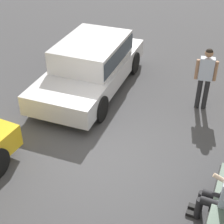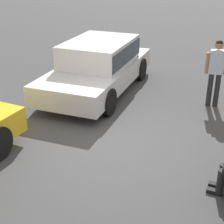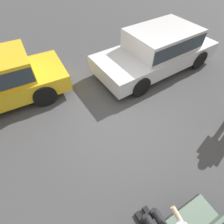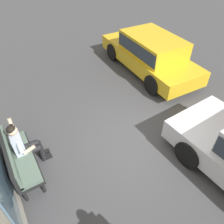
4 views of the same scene
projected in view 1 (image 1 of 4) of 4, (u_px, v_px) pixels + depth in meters
ground_plane at (102, 153)px, 7.80m from camera, size 60.00×60.00×0.00m
person_on_phone at (222, 194)px, 5.92m from camera, size 0.73×0.74×1.31m
parked_car_near at (91, 63)px, 9.84m from camera, size 4.59×2.15×1.44m
pedestrian_standing at (206, 74)px, 8.78m from camera, size 0.26×0.54×1.73m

